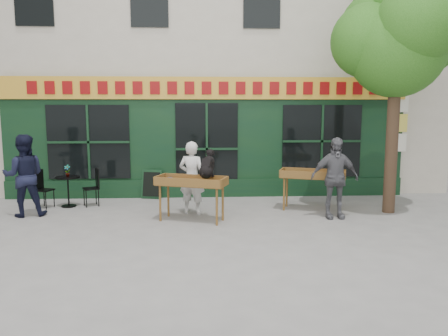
{
  "coord_description": "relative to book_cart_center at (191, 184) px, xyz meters",
  "views": [
    {
      "loc": [
        -0.17,
        -9.65,
        2.48
      ],
      "look_at": [
        0.38,
        0.5,
        1.07
      ],
      "focal_mm": 35.0,
      "sensor_mm": 36.0,
      "label": 1
    }
  ],
  "objects": [
    {
      "name": "ground",
      "position": [
        0.38,
        0.25,
        -0.82
      ],
      "size": [
        80.0,
        80.0,
        0.0
      ],
      "primitive_type": "plane",
      "color": "slate",
      "rests_on": "ground"
    },
    {
      "name": "building",
      "position": [
        0.38,
        6.23,
        4.15
      ],
      "size": [
        14.0,
        7.26,
        10.0
      ],
      "color": "beige",
      "rests_on": "ground"
    },
    {
      "name": "street_tree",
      "position": [
        4.72,
        0.61,
        3.29
      ],
      "size": [
        3.05,
        2.9,
        5.6
      ],
      "color": "#382619",
      "rests_on": "ground"
    },
    {
      "name": "book_cart_center",
      "position": [
        0.0,
        0.0,
        0.0
      ],
      "size": [
        1.62,
        1.09,
        0.99
      ],
      "rotation": [
        0.0,
        0.0,
        -0.34
      ],
      "color": "brown",
      "rests_on": "ground"
    },
    {
      "name": "dog",
      "position": [
        0.35,
        -0.05,
        0.47
      ],
      "size": [
        0.52,
        0.68,
        0.6
      ],
      "primitive_type": null,
      "rotation": [
        0.0,
        0.0,
        -0.34
      ],
      "color": "black",
      "rests_on": "book_cart_center"
    },
    {
      "name": "woman",
      "position": [
        -0.0,
        0.65,
        0.03
      ],
      "size": [
        0.72,
        0.59,
        1.71
      ],
      "primitive_type": "imported",
      "rotation": [
        0.0,
        0.0,
        2.8
      ],
      "color": "silver",
      "rests_on": "ground"
    },
    {
      "name": "book_cart_right",
      "position": [
        2.9,
        0.85,
        0.0
      ],
      "size": [
        1.62,
        1.09,
        0.99
      ],
      "rotation": [
        0.0,
        0.0,
        -0.34
      ],
      "color": "brown",
      "rests_on": "ground"
    },
    {
      "name": "man_right",
      "position": [
        3.2,
        0.1,
        0.09
      ],
      "size": [
        1.07,
        0.45,
        1.83
      ],
      "primitive_type": "imported",
      "rotation": [
        0.0,
        0.0,
        0.0
      ],
      "color": "#535357",
      "rests_on": "ground"
    },
    {
      "name": "bistro_table",
      "position": [
        -3.12,
        1.55,
        -0.28
      ],
      "size": [
        0.6,
        0.6,
        0.76
      ],
      "color": "black",
      "rests_on": "ground"
    },
    {
      "name": "bistro_chair_left",
      "position": [
        -3.75,
        1.48,
        -0.26
      ],
      "size": [
        0.47,
        0.46,
        0.95
      ],
      "rotation": [
        0.0,
        0.0,
        1.22
      ],
      "color": "black",
      "rests_on": "ground"
    },
    {
      "name": "bistro_chair_right",
      "position": [
        -2.49,
        1.64,
        -0.26
      ],
      "size": [
        0.48,
        0.48,
        0.95
      ],
      "rotation": [
        0.0,
        0.0,
        -1.14
      ],
      "color": "black",
      "rests_on": "ground"
    },
    {
      "name": "potted_plant",
      "position": [
        -3.12,
        1.55,
        0.09
      ],
      "size": [
        0.17,
        0.12,
        0.3
      ],
      "primitive_type": "imported",
      "rotation": [
        0.0,
        0.0,
        -0.09
      ],
      "color": "gray",
      "rests_on": "bistro_table"
    },
    {
      "name": "man_left",
      "position": [
        -3.82,
        0.65,
        0.12
      ],
      "size": [
        1.06,
        0.92,
        1.88
      ],
      "primitive_type": "imported",
      "rotation": [
        0.0,
        0.0,
        3.4
      ],
      "color": "black",
      "rests_on": "ground"
    },
    {
      "name": "chalkboard",
      "position": [
        -1.15,
        2.44,
        -0.42
      ],
      "size": [
        0.59,
        0.32,
        0.79
      ],
      "rotation": [
        0.0,
        0.0,
        -0.25
      ],
      "color": "black",
      "rests_on": "ground"
    }
  ]
}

